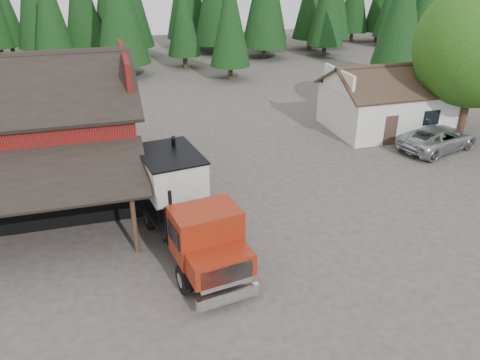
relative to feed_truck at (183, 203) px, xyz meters
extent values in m
plane|color=#463F37|center=(3.50, -2.21, -1.99)|extent=(120.00, 120.00, 0.00)
cube|color=maroon|center=(-7.50, 7.79, 0.51)|extent=(12.00, 10.00, 5.00)
cube|color=black|center=(-7.50, 10.29, 4.01)|extent=(12.80, 5.53, 2.35)
cube|color=maroon|center=(-1.50, 7.79, 4.01)|extent=(0.25, 7.00, 2.00)
cylinder|color=#382619|center=(-2.10, -0.11, -0.59)|extent=(0.20, 0.20, 2.80)
cube|color=black|center=(-7.50, 2.74, 0.01)|extent=(11.70, 0.08, 3.90)
cube|color=silver|center=(16.50, 10.79, -0.49)|extent=(8.00, 6.00, 3.00)
cube|color=#38281E|center=(16.50, 9.29, 1.76)|extent=(8.60, 3.42, 1.80)
cube|color=#38281E|center=(16.50, 12.29, 1.76)|extent=(8.60, 3.42, 1.80)
cube|color=silver|center=(12.50, 10.79, 1.76)|extent=(0.20, 4.20, 1.50)
cube|color=silver|center=(20.50, 10.79, 1.76)|extent=(0.20, 4.20, 1.50)
cube|color=#38281E|center=(15.00, 7.77, -0.99)|extent=(0.90, 0.06, 2.00)
cube|color=black|center=(18.00, 7.77, -0.39)|extent=(1.20, 0.06, 1.00)
cylinder|color=#382619|center=(20.50, 7.79, -0.39)|extent=(0.60, 0.60, 3.20)
sphere|color=#1E5212|center=(20.50, 7.79, 4.21)|extent=(8.00, 8.00, 8.00)
sphere|color=#1E5212|center=(19.30, 8.59, 3.01)|extent=(4.40, 4.40, 4.40)
cylinder|color=#382619|center=(9.50, 27.79, -1.19)|extent=(0.44, 0.44, 1.60)
cone|color=black|center=(9.50, 27.79, 3.91)|extent=(3.96, 3.96, 9.00)
cylinder|color=#382619|center=(25.50, 23.79, -1.19)|extent=(0.44, 0.44, 1.60)
cone|color=black|center=(25.50, 23.79, 4.91)|extent=(4.84, 4.84, 11.00)
cylinder|color=#382619|center=(-0.50, 31.79, -1.19)|extent=(0.44, 0.44, 1.60)
cone|color=black|center=(-0.50, 31.79, 5.41)|extent=(5.28, 5.28, 12.00)
cylinder|color=black|center=(-0.60, -3.25, -1.42)|extent=(0.53, 1.17, 1.13)
cylinder|color=black|center=(1.54, -2.92, -1.42)|extent=(0.53, 1.17, 1.13)
cylinder|color=black|center=(-1.35, 1.64, -1.42)|extent=(0.53, 1.17, 1.13)
cylinder|color=black|center=(0.78, 1.97, -1.42)|extent=(0.53, 1.17, 1.13)
cylinder|color=black|center=(-1.57, 3.06, -1.42)|extent=(0.53, 1.17, 1.13)
cylinder|color=black|center=(0.56, 3.39, -1.42)|extent=(0.53, 1.17, 1.13)
cube|color=black|center=(-0.03, 0.17, -1.01)|extent=(2.47, 8.92, 0.41)
cube|color=silver|center=(0.71, -4.66, -1.42)|extent=(2.37, 0.54, 0.46)
cube|color=silver|center=(0.70, -4.56, -0.60)|extent=(1.95, 0.40, 0.93)
cube|color=maroon|center=(0.60, -3.95, -0.44)|extent=(2.49, 1.68, 0.88)
cube|color=maroon|center=(0.40, -2.62, 0.12)|extent=(2.71, 2.11, 1.90)
cube|color=black|center=(0.52, -3.44, 0.43)|extent=(2.15, 0.41, 0.93)
cylinder|color=black|center=(-0.76, -1.87, 0.69)|extent=(0.16, 0.16, 1.85)
cube|color=black|center=(0.24, -1.61, 0.07)|extent=(2.51, 0.51, 1.65)
cube|color=black|center=(-0.25, 1.60, -0.73)|extent=(3.51, 6.30, 0.16)
cube|color=silver|center=(-0.25, 1.60, 0.79)|extent=(2.86, 3.72, 1.65)
cone|color=silver|center=(-0.25, 1.60, -0.24)|extent=(2.58, 2.58, 0.72)
cube|color=black|center=(-0.25, 1.60, 1.64)|extent=(2.98, 3.84, 0.08)
cylinder|color=black|center=(0.14, 3.12, 0.69)|extent=(0.43, 2.28, 3.14)
cube|color=maroon|center=(-1.24, 3.95, -0.44)|extent=(0.74, 0.91, 0.46)
cylinder|color=silver|center=(1.47, -1.78, -1.11)|extent=(0.73, 1.11, 0.58)
imported|color=#AFB2B8|center=(17.50, 6.18, -1.20)|extent=(6.18, 4.13, 1.58)
camera|label=1|loc=(-2.49, -17.27, 9.55)|focal=35.00mm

